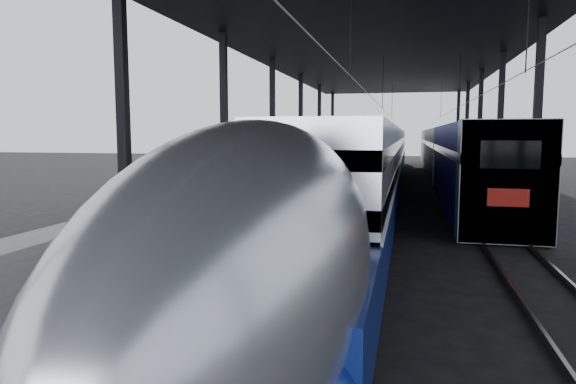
% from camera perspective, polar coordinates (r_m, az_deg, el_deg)
% --- Properties ---
extents(ground, '(160.00, 160.00, 0.00)m').
position_cam_1_polar(ground, '(12.27, -5.61, -11.18)').
color(ground, black).
rests_on(ground, ground).
extents(platform, '(6.00, 80.00, 1.00)m').
position_cam_1_polar(platform, '(32.07, -0.04, 0.69)').
color(platform, '#4C4C4F').
rests_on(platform, ground).
extents(yellow_strip, '(0.30, 80.00, 0.01)m').
position_cam_1_polar(yellow_strip, '(31.50, 4.92, 1.49)').
color(yellow_strip, gold).
rests_on(yellow_strip, platform).
extents(rails, '(6.52, 80.00, 0.16)m').
position_cam_1_polar(rails, '(31.28, 14.37, -0.43)').
color(rails, slate).
rests_on(rails, ground).
extents(canopy, '(18.00, 75.00, 9.47)m').
position_cam_1_polar(canopy, '(31.59, 9.94, 16.20)').
color(canopy, black).
rests_on(canopy, ground).
extents(tgv_train, '(2.81, 65.20, 4.03)m').
position_cam_1_polar(tgv_train, '(33.70, 10.12, 3.23)').
color(tgv_train, silver).
rests_on(tgv_train, ground).
extents(second_train, '(3.05, 56.05, 4.21)m').
position_cam_1_polar(second_train, '(45.18, 17.28, 4.14)').
color(second_train, navy).
rests_on(second_train, ground).
extents(child, '(0.30, 0.22, 0.78)m').
position_cam_1_polar(child, '(10.21, -18.14, -7.00)').
color(child, '#50361A').
rests_on(child, platform).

